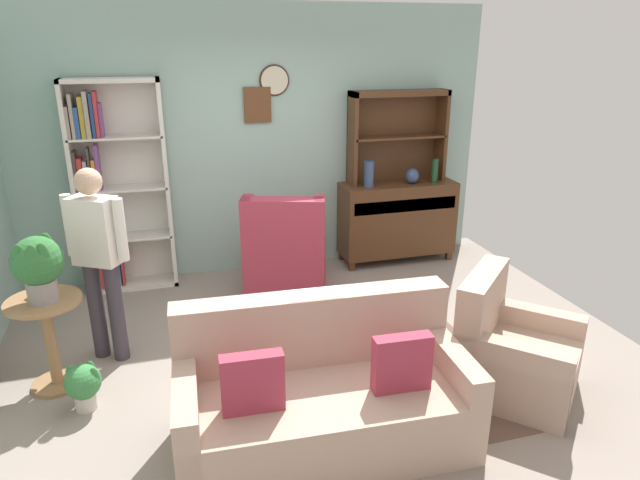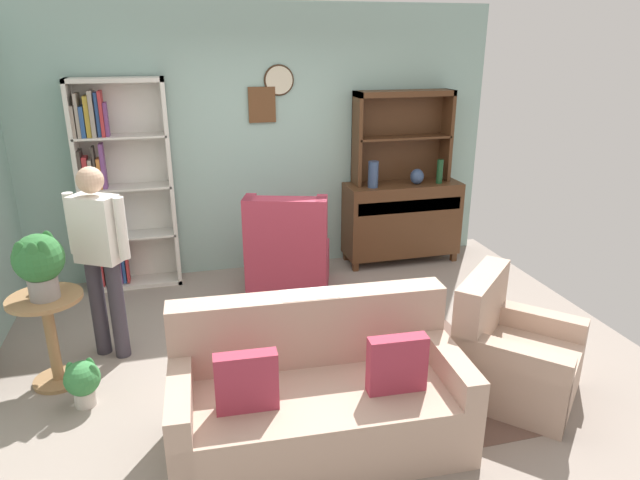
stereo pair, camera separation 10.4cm
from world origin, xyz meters
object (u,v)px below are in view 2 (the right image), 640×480
vase_tall (373,174)px  wingback_chair (288,258)px  bookshelf (117,188)px  sideboard_hutch (402,124)px  sideboard (402,218)px  couch_floral (318,397)px  potted_plant_small (83,380)px  plant_stand (50,330)px  coffee_table (320,322)px  potted_plant_large (39,262)px  vase_round (417,177)px  person_reading (100,250)px  book_stack (312,315)px  armchair_floral (512,357)px  bottle_wine (440,171)px

vase_tall → wingback_chair: vase_tall is taller
bookshelf → sideboard_hutch: bookshelf is taller
sideboard → wingback_chair: 1.54m
couch_floral → potted_plant_small: bearing=153.1°
sideboard_hutch → wingback_chair: size_ratio=1.05×
plant_stand → coffee_table: 1.99m
vase_tall → potted_plant_large: size_ratio=0.60×
vase_round → potted_plant_small: size_ratio=0.50×
person_reading → wingback_chair: bearing=25.7°
book_stack → couch_floral: bearing=-101.6°
coffee_table → wingback_chair: bearing=88.8°
person_reading → book_stack: bearing=-21.2°
plant_stand → bookshelf: bearing=76.7°
bookshelf → book_stack: size_ratio=9.57×
armchair_floral → potted_plant_small: armchair_floral is taller
wingback_chair → book_stack: (-0.10, -1.38, 0.07)m
sideboard_hutch → bottle_wine: bearing=-27.0°
couch_floral → person_reading: (-1.36, 1.43, 0.59)m
bookshelf → plant_stand: bearing=-103.3°
vase_round → couch_floral: size_ratio=0.09×
potted_plant_large → vase_round: bearing=24.6°
vase_round → wingback_chair: 1.75m
sideboard → coffee_table: sideboard is taller
plant_stand → person_reading: 0.68m
plant_stand → potted_plant_small: plant_stand is taller
person_reading → coffee_table: size_ratio=1.95×
bookshelf → vase_round: bearing=-2.7°
armchair_floral → sideboard_hutch: bearing=85.1°
armchair_floral → person_reading: person_reading is taller
potted_plant_large → coffee_table: (1.96, -0.20, -0.63)m
sideboard → book_stack: (-1.53, -1.93, -0.06)m
potted_plant_large → book_stack: (1.89, -0.24, -0.54)m
plant_stand → potted_plant_large: (0.02, -0.04, 0.55)m
bottle_wine → sideboard: bearing=167.1°
vase_tall → book_stack: 2.26m
vase_round → armchair_floral: vase_round is taller
wingback_chair → potted_plant_small: (-1.76, -1.46, -0.18)m
vase_tall → book_stack: (-1.14, -1.85, -0.61)m
sideboard_hutch → person_reading: 3.45m
vase_tall → coffee_table: (-1.07, -1.81, -0.71)m
wingback_chair → potted_plant_small: size_ratio=3.10×
sideboard_hutch → armchair_floral: size_ratio=1.02×
couch_floral → wingback_chair: (0.27, 2.22, 0.07)m
vase_round → potted_plant_large: size_ratio=0.36×
bookshelf → sideboard: 3.07m
couch_floral → bookshelf: bearing=114.8°
vase_tall → person_reading: (-2.68, -1.26, -0.16)m
potted_plant_small → coffee_table: coffee_table is taller
sideboard → vase_round: size_ratio=7.65×
armchair_floral → sideboard: bearing=84.9°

